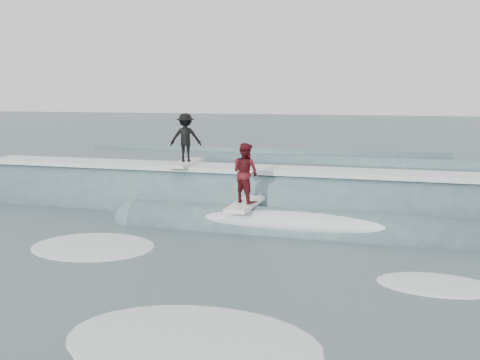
# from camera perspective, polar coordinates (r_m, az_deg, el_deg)

# --- Properties ---
(ground) EXTENTS (160.00, 160.00, 0.00)m
(ground) POSITION_cam_1_polar(r_m,az_deg,el_deg) (10.63, -7.96, -10.39)
(ground) COLOR #3A5255
(ground) RESTS_ON ground
(breaking_wave) EXTENTS (20.45, 4.06, 2.56)m
(breaking_wave) POSITION_cam_1_polar(r_m,az_deg,el_deg) (16.06, 1.56, -3.41)
(breaking_wave) COLOR #3D5C67
(breaking_wave) RESTS_ON ground
(surfer_black) EXTENTS (1.09, 2.01, 1.59)m
(surfer_black) POSITION_cam_1_polar(r_m,az_deg,el_deg) (16.74, -5.81, 4.22)
(surfer_black) COLOR silver
(surfer_black) RESTS_ON ground
(surfer_red) EXTENTS (0.96, 2.01, 1.67)m
(surfer_red) POSITION_cam_1_polar(r_m,az_deg,el_deg) (13.96, 0.57, 0.33)
(surfer_red) COLOR white
(surfer_red) RESTS_ON ground
(whitewater) EXTENTS (13.11, 7.58, 0.10)m
(whitewater) POSITION_cam_1_polar(r_m,az_deg,el_deg) (9.47, -10.63, -13.00)
(whitewater) COLOR white
(whitewater) RESTS_ON ground
(far_swells) EXTENTS (39.43, 8.65, 0.80)m
(far_swells) POSITION_cam_1_polar(r_m,az_deg,el_deg) (27.78, 2.26, 1.90)
(far_swells) COLOR #3D5C67
(far_swells) RESTS_ON ground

